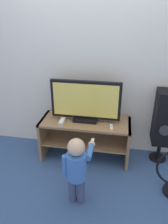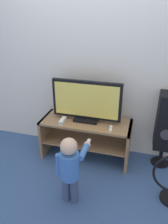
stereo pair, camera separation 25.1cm
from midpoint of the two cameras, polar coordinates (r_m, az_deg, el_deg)
ground_plane at (r=3.06m, az=-2.91°, el=-14.03°), size 16.00×16.00×0.00m
wall_back at (r=2.97m, az=-1.03°, el=13.02°), size 10.00×0.06×2.60m
tv_stand at (r=3.03m, az=-2.06°, el=-5.68°), size 1.21×0.48×0.57m
television at (r=2.83m, az=-2.12°, el=2.64°), size 0.91×0.20×0.55m
game_console at (r=2.89m, az=-8.27°, el=-2.59°), size 0.06×0.17×0.05m
remote_primary at (r=2.77m, az=4.59°, el=-4.06°), size 0.05×0.13×0.03m
child at (r=2.32m, az=-5.05°, el=-14.02°), size 0.31×0.46×0.81m
speaker_tower at (r=2.99m, az=18.04°, el=-1.76°), size 0.26×0.30×1.02m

